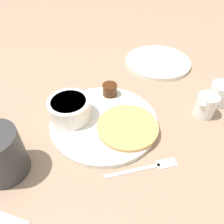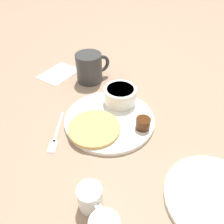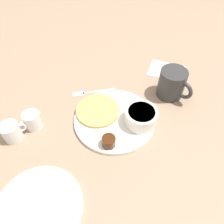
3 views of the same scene
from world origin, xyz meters
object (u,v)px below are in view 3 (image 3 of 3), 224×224
bowl (141,116)px  creamer_pitcher_near (32,120)px  coffee_mug (172,84)px  fork (89,92)px  creamer_pitcher_far (11,132)px  plate (114,119)px

bowl → creamer_pitcher_near: (-0.31, -0.10, -0.01)m
coffee_mug → fork: bearing=-165.8°
creamer_pitcher_far → fork: creamer_pitcher_far is taller
coffee_mug → creamer_pitcher_far: bearing=-143.9°
creamer_pitcher_near → creamer_pitcher_far: 0.06m
bowl → fork: bowl is taller
plate → creamer_pitcher_far: 0.31m
creamer_pitcher_far → bowl: bearing=23.4°
creamer_pitcher_far → creamer_pitcher_near: bearing=55.5°
bowl → coffee_mug: bearing=64.5°
coffee_mug → fork: size_ratio=0.83×
bowl → creamer_pitcher_near: same height
plate → coffee_mug: size_ratio=2.18×
creamer_pitcher_far → fork: size_ratio=0.45×
coffee_mug → fork: (-0.28, -0.07, -0.05)m
bowl → creamer_pitcher_far: 0.38m
plate → bowl: 0.09m
creamer_pitcher_near → creamer_pitcher_far: (-0.04, -0.05, 0.00)m
plate → creamer_pitcher_near: bearing=-158.9°
plate → coffee_mug: bearing=46.9°
plate → fork: size_ratio=1.82×
creamer_pitcher_near → coffee_mug: bearing=33.4°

